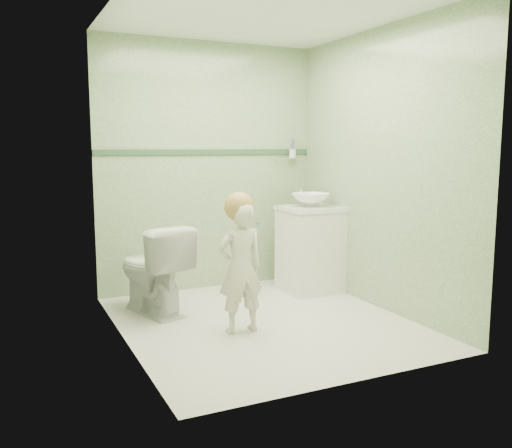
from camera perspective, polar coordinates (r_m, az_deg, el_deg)
ground at (r=4.49m, az=0.83°, el=-10.16°), size 2.50×2.50×0.00m
room_shell at (r=4.27m, az=0.86°, el=5.34°), size 2.50×2.54×2.40m
trim_stripe at (r=5.40m, az=-4.95°, el=7.47°), size 2.20×0.02×0.05m
vanity at (r=5.37m, az=5.63°, el=-2.74°), size 0.52×0.50×0.80m
counter at (r=5.31m, az=5.69°, el=1.61°), size 0.54×0.52×0.04m
basin at (r=5.30m, az=5.70°, el=2.51°), size 0.37×0.37×0.13m
faucet at (r=5.46m, az=4.72°, el=3.52°), size 0.03×0.13×0.18m
cup_holder at (r=5.72m, az=3.73°, el=7.32°), size 0.26×0.07×0.21m
toilet at (r=4.71m, az=-10.71°, el=-4.62°), size 0.62×0.84×0.76m
toddler at (r=4.14m, az=-1.63°, el=-4.58°), size 0.37×0.24×0.99m
hair_cap at (r=4.09m, az=-1.80°, el=1.82°), size 0.22×0.22×0.22m
teal_toothbrush at (r=4.00m, az=0.05°, el=-0.06°), size 0.11×0.13×0.08m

